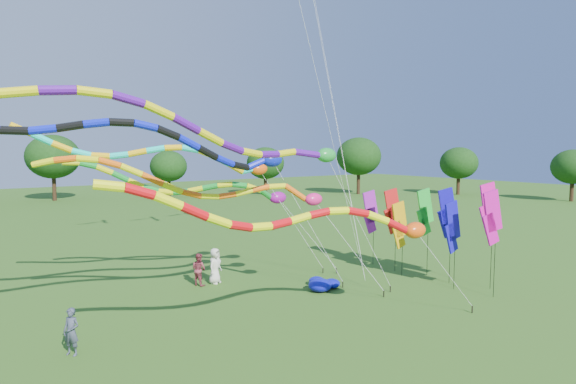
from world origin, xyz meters
TOP-DOWN VIEW (x-y plane):
  - ground at (0.00, 0.00)m, footprint 160.00×160.00m
  - tube_kite_red at (-3.65, -0.08)m, footprint 13.83×1.88m
  - tube_kite_orange at (-4.93, 4.47)m, footprint 13.10×4.00m
  - tube_kite_purple at (-6.25, 2.23)m, footprint 16.90×1.41m
  - tube_kite_blue at (-6.64, 4.64)m, footprint 15.12×1.54m
  - tube_kite_cyan at (-5.13, 7.80)m, footprint 13.88×2.01m
  - tube_kite_green at (-3.46, 8.70)m, footprint 12.38×4.01m
  - banner_pole_orange at (5.21, 4.33)m, footprint 1.16×0.14m
  - banner_pole_magenta_a at (5.75, -0.49)m, footprint 1.15×0.34m
  - banner_pole_blue_b at (6.13, 2.12)m, footprint 1.14×0.40m
  - banner_pole_red at (5.67, 5.26)m, footprint 1.16×0.29m
  - banner_pole_violet at (5.79, 7.02)m, footprint 1.16×0.22m
  - banner_pole_blue_a at (5.41, 1.28)m, footprint 1.16×0.09m
  - banner_pole_green at (6.44, 3.71)m, footprint 1.16×0.24m
  - banner_pole_magenta_b at (6.83, 0.34)m, footprint 1.14×0.39m
  - blue_nylon_heap at (0.58, 4.79)m, footprint 1.31×1.09m
  - person_a at (-3.20, 8.67)m, footprint 1.03×0.93m
  - person_b at (-10.74, 3.82)m, footprint 0.64×0.67m
  - person_c at (-4.00, 8.82)m, footprint 0.85×0.94m

SIDE VIEW (x-z plane):
  - ground at x=0.00m, z-range 0.00..0.00m
  - blue_nylon_heap at x=0.58m, z-range -0.03..0.48m
  - person_b at x=-10.74m, z-range 0.00..1.55m
  - person_c at x=-4.00m, z-range 0.00..1.58m
  - person_a at x=-3.20m, z-range 0.00..1.76m
  - banner_pole_orange at x=5.21m, z-range 0.73..4.69m
  - banner_pole_blue_a at x=5.41m, z-range 0.86..5.11m
  - banner_pole_violet at x=5.79m, z-range 0.90..5.21m
  - banner_pole_red at x=5.67m, z-range 1.01..5.56m
  - banner_pole_green at x=6.44m, z-range 1.05..5.66m
  - banner_pole_blue_b at x=6.13m, z-range 1.12..5.89m
  - banner_pole_magenta_a at x=5.75m, z-range 1.17..6.04m
  - banner_pole_magenta_b at x=6.83m, z-range 1.29..6.40m
  - tube_kite_red at x=-3.65m, z-range 1.09..7.47m
  - tube_kite_green at x=-3.46m, z-range 1.40..8.10m
  - tube_kite_orange at x=-4.93m, z-range 1.66..8.61m
  - tube_kite_cyan at x=-5.13m, z-range 2.17..10.27m
  - tube_kite_blue at x=-6.64m, z-range 2.60..10.87m
  - tube_kite_purple at x=-6.25m, z-range 2.61..11.60m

